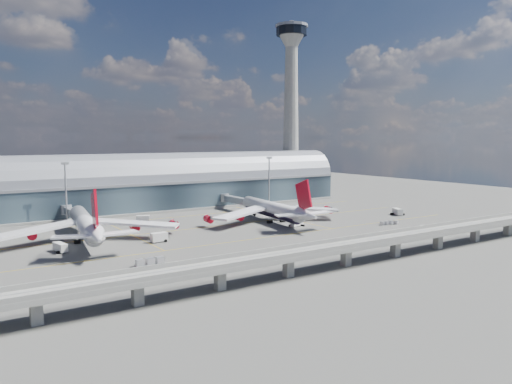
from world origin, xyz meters
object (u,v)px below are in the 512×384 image
airliner_right (274,210)px  service_truck_1 (159,237)px  service_truck_4 (301,208)px  floodlight_mast_left (66,192)px  service_truck_0 (60,247)px  floodlight_mast_right (269,180)px  control_tower (291,110)px  airliner_left (86,225)px  cargo_train_1 (419,229)px  service_truck_5 (143,218)px  service_truck_3 (397,212)px  cargo_train_0 (150,262)px  cargo_train_2 (389,223)px  service_truck_2 (297,223)px

airliner_right → service_truck_1: (-56.46, -12.13, -3.61)m
service_truck_4 → floodlight_mast_left: bearing=149.1°
airliner_right → service_truck_0: airliner_right is taller
floodlight_mast_left → floodlight_mast_right: (100.00, 0.00, 0.00)m
control_tower → airliner_left: size_ratio=1.49×
airliner_right → cargo_train_1: 58.78m
floodlight_mast_right → service_truck_5: floodlight_mast_right is taller
control_tower → service_truck_3: size_ratio=15.24×
airliner_left → airliner_right: (77.12, -1.86, -0.77)m
service_truck_0 → cargo_train_0: size_ratio=0.82×
airliner_right → service_truck_5: bearing=152.5°
control_tower → cargo_train_1: 127.58m
floodlight_mast_left → service_truck_4: bearing=-11.3°
service_truck_4 → service_truck_3: bearing=-69.2°
control_tower → cargo_train_1: (-24.66, -114.39, -50.82)m
floodlight_mast_right → airliner_left: floodlight_mast_right is taller
airliner_right → service_truck_4: airliner_right is taller
service_truck_1 → service_truck_5: service_truck_1 is taller
floodlight_mast_right → cargo_train_2: size_ratio=2.90×
control_tower → service_truck_1: (-116.40, -79.72, -49.99)m
service_truck_5 → airliner_right: bearing=-99.9°
service_truck_2 → service_truck_1: bearing=68.4°
control_tower → floodlight_mast_right: control_tower is taller
airliner_left → service_truck_1: 25.33m
control_tower → cargo_train_0: (-130.41, -107.48, -50.64)m
service_truck_0 → service_truck_2: size_ratio=0.98×
service_truck_2 → airliner_right: bearing=-13.5°
service_truck_4 → service_truck_5: 76.47m
service_truck_5 → floodlight_mast_right: bearing=-59.1°
floodlight_mast_right → service_truck_2: (-23.37, -53.39, -12.32)m
cargo_train_1 → service_truck_3: bearing=-24.9°
service_truck_5 → cargo_train_1: size_ratio=0.63×
airliner_left → cargo_train_0: 42.56m
floodlight_mast_right → cargo_train_1: (10.34, -86.39, -12.81)m
floodlight_mast_left → cargo_train_1: bearing=-38.1°
airliner_right → service_truck_5: 55.66m
service_truck_3 → cargo_train_0: service_truck_3 is taller
service_truck_1 → service_truck_3: bearing=-95.8°
floodlight_mast_right → service_truck_4: size_ratio=5.18×
cargo_train_0 → service_truck_2: bearing=-72.9°
service_truck_4 → cargo_train_2: bearing=-102.1°
cargo_train_2 → service_truck_5: bearing=37.9°
floodlight_mast_left → cargo_train_1: size_ratio=2.70×
cargo_train_1 → cargo_train_0: bearing=98.3°
service_truck_3 → airliner_left: bearing=-164.6°
service_truck_2 → cargo_train_2: (34.31, -17.63, -0.55)m
airliner_left → cargo_train_2: airliner_left is taller
service_truck_1 → cargo_train_0: (-14.01, -27.76, -0.65)m
control_tower → service_truck_4: control_tower is taller
service_truck_3 → cargo_train_2: (-22.74, -15.68, -0.80)m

